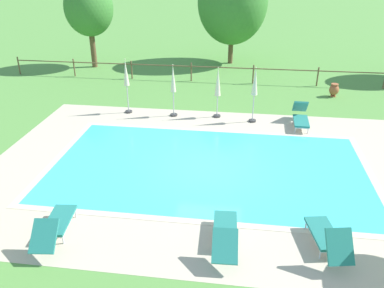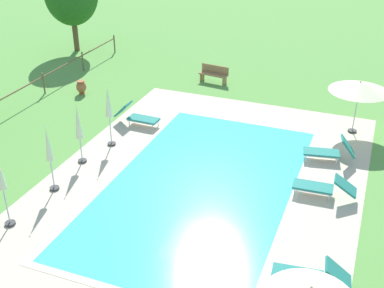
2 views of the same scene
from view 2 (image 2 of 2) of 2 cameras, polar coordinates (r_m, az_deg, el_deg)
name	(u,v)px [view 2 (image 2 of 2)]	position (r m, az deg, el deg)	size (l,w,h in m)	color
ground_plane	(201,185)	(17.20, 1.05, -4.71)	(160.00, 160.00, 0.00)	#599342
pool_deck_paving	(201,185)	(17.19, 1.05, -4.70)	(15.15, 10.53, 0.01)	beige
swimming_pool_water	(201,185)	(17.19, 1.05, -4.69)	(10.58, 5.95, 0.01)	#42CCD6
pool_coping_rim	(201,185)	(17.19, 1.05, -4.68)	(11.06, 6.43, 0.01)	beige
sun_lounger_north_near_steps	(138,116)	(21.33, -6.19, 3.14)	(0.66, 1.93, 0.94)	#237A70
sun_lounger_north_mid	(309,275)	(13.49, 13.12, -14.28)	(0.82, 2.03, 0.87)	#237A70
sun_lounger_north_far	(329,151)	(19.14, 15.26, -0.76)	(0.93, 1.91, 1.01)	#237A70
sun_lounger_north_end	(322,187)	(16.99, 14.54, -4.71)	(0.70, 2.05, 0.80)	#237A70
patio_umbrella_open_by_bench	(360,87)	(21.00, 18.46, 6.20)	(2.39, 2.39, 2.25)	#383838
patio_umbrella_closed_row_west	(1,178)	(15.48, -20.86, -3.64)	(0.32, 0.32, 2.50)	#383838
patio_umbrella_closed_row_mid_west	(78,126)	(18.33, -12.76, 2.01)	(0.32, 0.32, 2.28)	#383838
patio_umbrella_closed_row_centre	(109,107)	(19.30, -9.44, 4.18)	(0.32, 0.32, 2.43)	#383838
patio_umbrella_closed_row_mid_east	(49,150)	(16.86, -15.93, -0.62)	(0.32, 0.32, 2.36)	#383838
wooden_bench_lawn_side	(214,74)	(25.83, 2.50, 7.98)	(0.64, 1.55, 0.87)	#937047
terracotta_urn_near_fence	(81,87)	(24.93, -12.44, 6.34)	(0.48, 0.48, 0.68)	#A85B38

